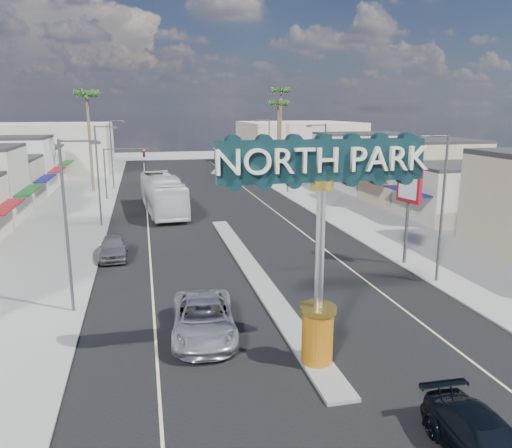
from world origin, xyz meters
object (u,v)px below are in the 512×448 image
suv_right (486,444)px  city_bus (163,194)px  streetlight_r_far (268,148)px  bank_pylon_sign (409,189)px  streetlight_r_near (440,201)px  palm_left_far (87,100)px  streetlight_l_mid (100,171)px  streetlight_l_far (113,151)px  palm_right_mid (278,107)px  traffic_signal_left (121,163)px  palm_right_far (281,96)px  car_parked_left (114,247)px  streetlight_r_mid (323,165)px  gateway_sign (321,227)px  streetlight_l_near (69,218)px  suv_left (204,318)px  traffic_signal_right (274,160)px

suv_right → city_bus: (-7.73, 40.10, 1.17)m
streetlight_r_far → bank_pylon_sign: streetlight_r_far is taller
streetlight_r_near → palm_left_far: 46.80m
streetlight_l_mid → streetlight_l_far: 22.00m
streetlight_l_mid → palm_right_mid: size_ratio=0.74×
traffic_signal_left → palm_right_far: palm_right_far is taller
car_parked_left → streetlight_l_mid: bearing=97.1°
streetlight_r_near → streetlight_r_mid: 20.00m
streetlight_l_mid → palm_left_far: palm_left_far is taller
gateway_sign → streetlight_l_mid: gateway_sign is taller
suv_right → bank_pylon_sign: bank_pylon_sign is taller
streetlight_l_mid → streetlight_l_far: same height
traffic_signal_left → streetlight_r_far: 21.20m
suv_right → bank_pylon_sign: 20.56m
streetlight_l_mid → city_bus: bearing=43.4°
streetlight_l_far → streetlight_r_near: 46.90m
traffic_signal_left → streetlight_l_far: (-1.25, 8.01, 0.79)m
traffic_signal_left → car_parked_left: 24.55m
streetlight_l_near → streetlight_r_mid: bearing=43.8°
streetlight_r_mid → gateway_sign: bearing=-110.4°
traffic_signal_left → streetlight_l_near: 34.03m
suv_left → suv_right: 12.76m
streetlight_l_far → car_parked_left: 32.62m
streetlight_l_far → streetlight_r_near: bearing=-63.6°
traffic_signal_left → streetlight_r_near: size_ratio=0.67×
streetlight_r_near → city_bus: (-15.28, 25.28, -3.17)m
traffic_signal_right → streetlight_l_near: 39.26m
suv_right → streetlight_l_near: bearing=133.0°
suv_right → car_parked_left: car_parked_left is taller
traffic_signal_right → streetlight_r_mid: (1.25, -13.99, 0.79)m
car_parked_left → bank_pylon_sign: (19.49, -5.95, 4.40)m
streetlight_l_mid → streetlight_r_near: size_ratio=1.00×
traffic_signal_right → streetlight_r_mid: bearing=-84.9°
traffic_signal_left → streetlight_l_near: bearing=-92.1°
traffic_signal_left → streetlight_r_mid: (19.62, -13.99, 0.79)m
streetlight_r_near → bank_pylon_sign: streetlight_r_near is taller
streetlight_l_mid → palm_right_far: palm_right_far is taller
streetlight_r_near → suv_left: bearing=-163.9°
streetlight_r_mid → city_bus: 16.48m
traffic_signal_left → palm_right_far: bearing=36.7°
traffic_signal_left → gateway_sign: bearing=-77.7°
traffic_signal_right → city_bus: traffic_signal_right is taller
streetlight_r_near → palm_right_far: palm_right_far is taller
suv_left → streetlight_l_mid: bearing=109.3°
traffic_signal_right → streetlight_r_near: (1.25, -33.99, 0.79)m
suv_right → bank_pylon_sign: size_ratio=0.74×
streetlight_r_far → car_parked_left: size_ratio=1.90×
streetlight_l_mid → palm_left_far: bearing=97.3°
traffic_signal_right → car_parked_left: bearing=-126.8°
streetlight_r_mid → palm_right_mid: size_ratio=0.74×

